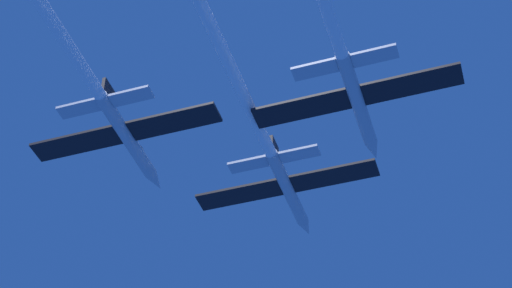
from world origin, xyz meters
TOP-DOWN VIEW (x-y plane):
  - jet_lead at (0.58, -10.23)m, footprint 16.84×43.54m
  - jet_left_wing at (-10.42, -21.09)m, footprint 16.84×43.18m

SIDE VIEW (x-z plane):
  - jet_left_wing at x=-10.42m, z-range -0.91..1.88m
  - jet_lead at x=0.58m, z-range -0.87..1.92m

